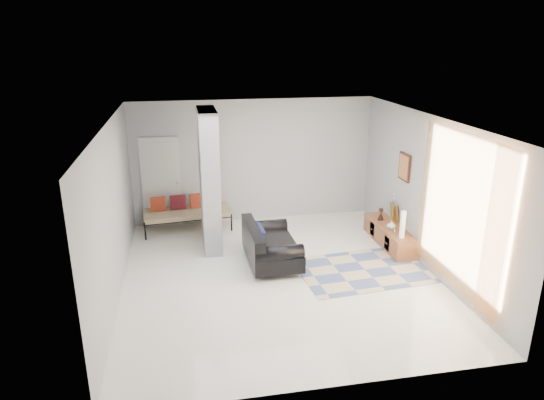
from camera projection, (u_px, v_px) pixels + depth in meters
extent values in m
plane|color=white|center=(279.00, 276.00, 8.74)|extent=(6.00, 6.00, 0.00)
plane|color=white|center=(280.00, 121.00, 7.85)|extent=(6.00, 6.00, 0.00)
plane|color=#ACAEB0|center=(254.00, 161.00, 11.09)|extent=(6.00, 0.00, 6.00)
plane|color=#ACAEB0|center=(332.00, 286.00, 5.50)|extent=(6.00, 0.00, 6.00)
plane|color=#ACAEB0|center=(113.00, 213.00, 7.82)|extent=(0.00, 6.00, 6.00)
plane|color=#ACAEB0|center=(428.00, 193.00, 8.78)|extent=(0.00, 6.00, 6.00)
cube|color=#9B9EA2|center=(209.00, 180.00, 9.60)|extent=(0.35, 1.20, 2.80)
cube|color=silver|center=(161.00, 182.00, 10.81)|extent=(0.85, 0.06, 2.04)
plane|color=#EC943E|center=(459.00, 212.00, 7.68)|extent=(0.00, 2.55, 2.55)
cube|color=#3C1B10|center=(404.00, 167.00, 9.60)|extent=(0.04, 0.45, 0.55)
cube|color=brown|center=(389.00, 235.00, 10.02)|extent=(0.45, 1.74, 0.40)
cube|color=#3C1B10|center=(387.00, 243.00, 9.62)|extent=(0.02, 0.23, 0.28)
cube|color=#3C1B10|center=(372.00, 229.00, 10.35)|extent=(0.02, 0.23, 0.28)
cube|color=#BC8737|center=(394.00, 213.00, 10.15)|extent=(0.09, 0.32, 0.40)
cube|color=silver|center=(394.00, 231.00, 9.56)|extent=(0.04, 0.10, 0.12)
cylinder|color=silver|center=(260.00, 277.00, 8.58)|extent=(0.05, 0.05, 0.10)
cylinder|color=silver|center=(248.00, 248.00, 9.76)|extent=(0.05, 0.05, 0.10)
cylinder|color=silver|center=(298.00, 274.00, 8.72)|extent=(0.05, 0.05, 0.10)
cylinder|color=silver|center=(282.00, 245.00, 9.90)|extent=(0.05, 0.05, 0.10)
cube|color=black|center=(272.00, 251.00, 9.18)|extent=(0.95, 1.54, 0.30)
cube|color=black|center=(253.00, 236.00, 9.00)|extent=(0.24, 1.52, 0.36)
cylinder|color=black|center=(279.00, 254.00, 8.51)|extent=(0.87, 0.30, 0.28)
cylinder|color=black|center=(265.00, 227.00, 9.70)|extent=(0.87, 0.30, 0.28)
cube|color=black|center=(259.00, 235.00, 9.02)|extent=(0.15, 0.56, 0.31)
cylinder|color=black|center=(145.00, 231.00, 10.23)|extent=(0.04, 0.04, 0.40)
cylinder|color=black|center=(231.00, 222.00, 10.72)|extent=(0.04, 0.04, 0.40)
cylinder|color=black|center=(144.00, 219.00, 10.93)|extent=(0.04, 0.04, 0.40)
cylinder|color=black|center=(225.00, 211.00, 11.42)|extent=(0.04, 0.04, 0.40)
cube|color=beige|center=(187.00, 213.00, 10.77)|extent=(1.94, 0.96, 0.12)
cube|color=#9F321D|center=(158.00, 204.00, 10.68)|extent=(0.35, 0.20, 0.33)
cube|color=#5C171D|center=(178.00, 202.00, 10.79)|extent=(0.35, 0.20, 0.33)
cube|color=#9F321D|center=(198.00, 200.00, 10.91)|extent=(0.35, 0.20, 0.33)
cube|color=#C0B492|center=(365.00, 270.00, 8.96)|extent=(2.54, 1.80, 0.01)
cylinder|color=white|center=(403.00, 224.00, 9.32)|extent=(0.10, 0.10, 0.54)
imported|color=silver|center=(391.00, 225.00, 9.78)|extent=(0.18, 0.18, 0.18)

